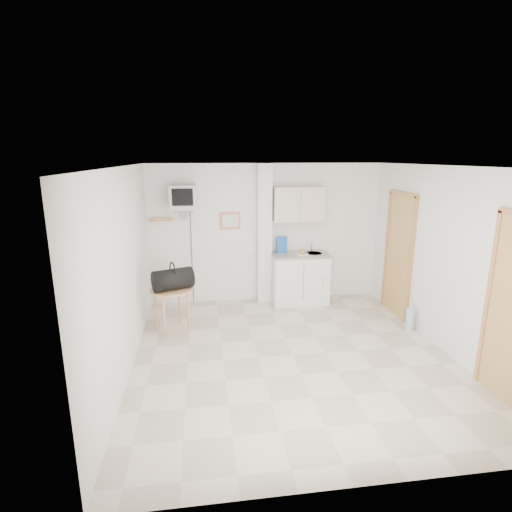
{
  "coord_description": "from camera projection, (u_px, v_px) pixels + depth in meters",
  "views": [
    {
      "loc": [
        -1.16,
        -4.8,
        2.62
      ],
      "look_at": [
        -0.41,
        0.6,
        1.25
      ],
      "focal_mm": 28.0,
      "sensor_mm": 36.0,
      "label": 1
    }
  ],
  "objects": [
    {
      "name": "ground",
      "position": [
        292.0,
        355.0,
        5.41
      ],
      "size": [
        4.5,
        4.5,
        0.0
      ],
      "primitive_type": "plane",
      "color": "beige",
      "rests_on": "ground"
    },
    {
      "name": "room_envelope",
      "position": [
        311.0,
        242.0,
        5.15
      ],
      "size": [
        4.24,
        4.54,
        2.55
      ],
      "color": "white",
      "rests_on": "ground"
    },
    {
      "name": "kitchenette",
      "position": [
        299.0,
        259.0,
        7.21
      ],
      "size": [
        1.03,
        0.58,
        2.1
      ],
      "color": "white",
      "rests_on": "ground"
    },
    {
      "name": "crt_television",
      "position": [
        183.0,
        198.0,
        6.68
      ],
      "size": [
        0.44,
        0.45,
        2.15
      ],
      "color": "slate",
      "rests_on": "ground"
    },
    {
      "name": "round_table",
      "position": [
        171.0,
        294.0,
        6.05
      ],
      "size": [
        0.63,
        0.63,
        0.67
      ],
      "rotation": [
        0.0,
        0.0,
        -0.36
      ],
      "color": "tan",
      "rests_on": "ground"
    },
    {
      "name": "duffel_bag",
      "position": [
        173.0,
        279.0,
        5.96
      ],
      "size": [
        0.66,
        0.52,
        0.43
      ],
      "rotation": [
        0.0,
        0.0,
        0.39
      ],
      "color": "black",
      "rests_on": "round_table"
    },
    {
      "name": "water_bottle",
      "position": [
        410.0,
        319.0,
        6.15
      ],
      "size": [
        0.13,
        0.13,
        0.39
      ],
      "color": "#9FBBD3",
      "rests_on": "ground"
    }
  ]
}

